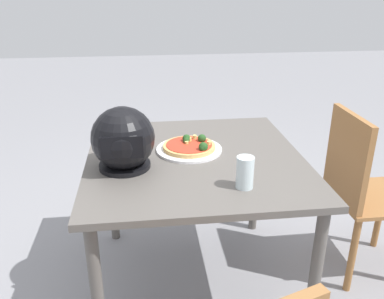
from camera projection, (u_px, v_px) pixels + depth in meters
The scene contains 7 objects.
ground_plane at pixel (195, 281), 2.17m from camera, with size 14.00×14.00×0.00m, color gray.
dining_table at pixel (195, 172), 1.92m from camera, with size 0.99×1.04×0.73m.
pizza_plate at pixel (189, 149), 1.94m from camera, with size 0.31×0.31×0.01m, color white.
pizza at pixel (191, 146), 1.94m from camera, with size 0.25×0.25×0.06m.
motorcycle_helmet at pixel (123, 140), 1.72m from camera, with size 0.27×0.27×0.27m.
drinking_glass at pixel (245, 172), 1.58m from camera, with size 0.07×0.07×0.13m, color silver.
chair_side at pixel (360, 187), 2.08m from camera, with size 0.40×0.40×0.90m.
Camera 1 is at (0.22, 1.71, 1.49)m, focal length 37.95 mm.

